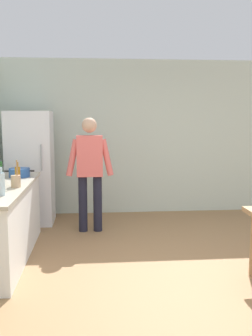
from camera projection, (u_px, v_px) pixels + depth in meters
ground_plane at (180, 280)px, 4.03m from camera, size 14.00×14.00×0.00m
wall_back at (143, 137)px, 6.82m from camera, size 6.40×0.12×2.70m
kitchen_counter at (2, 222)px, 4.59m from camera, size 0.64×2.20×0.90m
refrigerator at (31, 168)px, 6.12m from camera, size 0.70×0.67×1.80m
person at (90, 167)px, 5.64m from camera, size 0.70×0.22×1.70m
cooking_pot at (19, 173)px, 5.19m from camera, size 0.40×0.28×0.12m
utensil_jar at (16, 181)px, 4.42m from camera, size 0.11×0.11×0.32m
bottle_oil_amber at (18, 176)px, 4.56m from camera, size 0.06×0.06×0.28m
bottle_water_clear at (2, 184)px, 3.94m from camera, size 0.07×0.07×0.30m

